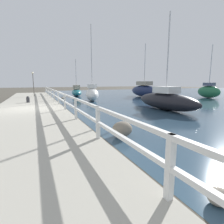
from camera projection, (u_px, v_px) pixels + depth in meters
ground_plane at (30, 114)px, 11.01m from camera, size 120.00×120.00×0.00m
dock_walkway at (29, 111)px, 10.98m from camera, size 4.16×36.00×0.34m
railing at (61, 97)px, 11.64m from camera, size 0.10×32.50×0.94m
boulder_near_dock at (62, 98)px, 19.70m from camera, size 0.37×0.33×0.28m
boulder_water_edge at (122, 129)px, 6.32m from camera, size 0.74×0.67×0.56m
boulder_mid_strip at (219, 197)px, 2.80m from camera, size 0.38×0.34×0.28m
mooring_bollard at (28, 99)px, 14.02m from camera, size 0.25×0.25×0.51m
dock_lamp at (33, 79)px, 19.95m from camera, size 0.22×0.22×2.77m
sailboat_teal at (77, 92)px, 25.03m from camera, size 2.11×4.81×5.10m
sailboat_black at (166, 100)px, 12.45m from camera, size 1.61×5.90×6.54m
sailboat_navy at (144, 90)px, 23.48m from camera, size 1.75×5.45×6.86m
sailboat_green at (208, 91)px, 21.82m from camera, size 1.45×3.41×6.40m
sailboat_white at (92, 94)px, 18.37m from camera, size 2.19×4.16×7.60m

